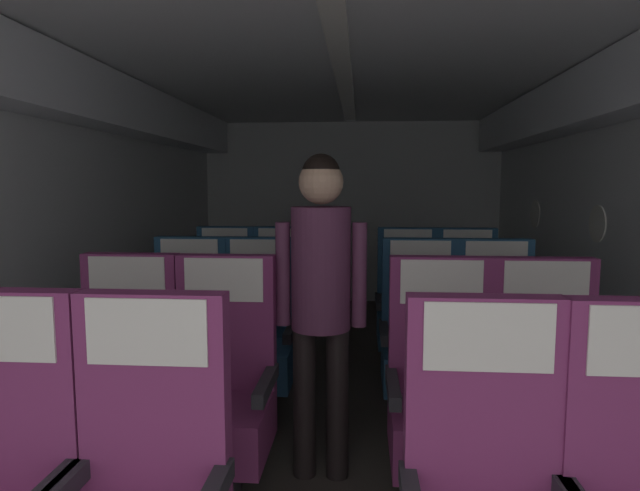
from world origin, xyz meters
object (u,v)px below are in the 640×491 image
(seat_c_left_window, at_px, (187,340))
(flight_attendant, at_px, (321,283))
(seat_b_right_aisle, at_px, (548,405))
(seat_b_left_aisle, at_px, (221,396))
(seat_c_left_aisle, at_px, (257,341))
(seat_c_right_aisle, at_px, (497,346))
(seat_d_right_window, at_px, (407,311))
(seat_d_left_window, at_px, (223,307))
(seat_d_left_aisle, at_px, (280,308))
(seat_b_left_window, at_px, (123,392))
(seat_b_right_window, at_px, (442,402))
(seat_d_right_aisle, at_px, (468,312))
(seat_c_right_window, at_px, (420,344))

(seat_c_left_window, xyz_separation_m, flight_attendant, (0.89, -0.68, 0.49))
(seat_b_right_aisle, bearing_deg, seat_b_left_aisle, -179.30)
(seat_c_left_aisle, bearing_deg, seat_c_left_window, -178.75)
(seat_c_right_aisle, height_order, seat_d_right_window, same)
(seat_d_left_window, xyz_separation_m, seat_d_left_aisle, (0.45, 0.01, 0.00))
(seat_b_left_window, distance_m, seat_c_left_aisle, 0.98)
(seat_b_left_aisle, bearing_deg, seat_c_left_aisle, 90.38)
(seat_b_right_window, xyz_separation_m, seat_d_right_window, (-0.00, 1.73, 0.00))
(seat_b_left_window, height_order, seat_b_right_aisle, same)
(seat_b_right_aisle, bearing_deg, seat_c_left_window, 155.67)
(seat_b_left_aisle, height_order, seat_d_left_window, same)
(seat_c_left_window, distance_m, seat_d_left_aisle, 1.01)
(seat_b_left_window, bearing_deg, flight_attendant, 11.08)
(seat_b_left_aisle, height_order, seat_d_right_aisle, same)
(seat_c_left_aisle, bearing_deg, seat_d_left_aisle, 89.73)
(seat_b_right_aisle, distance_m, seat_d_left_aisle, 2.27)
(seat_b_right_aisle, height_order, seat_c_right_window, same)
(seat_d_left_aisle, distance_m, flight_attendant, 1.71)
(seat_b_left_window, bearing_deg, seat_c_left_aisle, 62.04)
(seat_b_right_window, relative_size, seat_c_left_window, 1.00)
(seat_d_right_aisle, bearing_deg, seat_b_right_window, -104.47)
(seat_b_left_window, distance_m, seat_d_left_aisle, 1.82)
(seat_d_left_window, height_order, seat_d_right_aisle, same)
(seat_b_left_window, xyz_separation_m, seat_b_right_aisle, (1.91, 0.00, 0.00))
(seat_d_right_window, bearing_deg, seat_d_left_aisle, 178.75)
(seat_b_left_aisle, relative_size, seat_d_right_window, 1.00)
(seat_b_left_window, bearing_deg, seat_d_right_window, 50.18)
(seat_b_right_window, relative_size, seat_c_right_aisle, 1.00)
(seat_b_right_window, relative_size, seat_c_right_window, 1.00)
(seat_d_right_window, bearing_deg, flight_attendant, -109.22)
(seat_b_left_aisle, xyz_separation_m, seat_b_right_window, (0.99, 0.02, 0.00))
(seat_b_left_aisle, distance_m, seat_d_left_window, 1.82)
(seat_b_right_aisle, distance_m, seat_c_left_aisle, 1.68)
(seat_c_left_window, xyz_separation_m, seat_c_right_window, (1.43, 0.02, 0.00))
(seat_b_left_window, xyz_separation_m, seat_c_left_aisle, (0.46, 0.86, 0.00))
(seat_b_right_aisle, relative_size, seat_c_left_window, 1.00)
(seat_b_right_window, relative_size, seat_c_left_aisle, 1.00)
(seat_b_left_window, xyz_separation_m, seat_c_left_window, (0.02, 0.86, 0.00))
(seat_c_right_aisle, relative_size, seat_c_right_window, 1.00)
(seat_c_right_aisle, distance_m, seat_d_right_aisle, 0.86)
(seat_c_left_aisle, distance_m, seat_c_right_window, 0.99)
(flight_attendant, bearing_deg, seat_b_right_window, 159.51)
(seat_c_left_aisle, xyz_separation_m, seat_d_left_window, (-0.45, 0.88, 0.00))
(seat_b_right_window, distance_m, seat_d_right_aisle, 1.79)
(seat_b_right_aisle, relative_size, seat_d_left_aisle, 1.00)
(seat_b_left_aisle, xyz_separation_m, seat_d_left_aisle, (-0.00, 1.77, 0.00))
(seat_d_left_aisle, xyz_separation_m, seat_d_right_window, (0.98, -0.02, 0.00))
(seat_d_right_window, bearing_deg, seat_c_left_aisle, -138.61)
(seat_b_right_window, bearing_deg, flight_attendant, 162.29)
(seat_b_left_window, relative_size, seat_c_left_aisle, 1.00)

